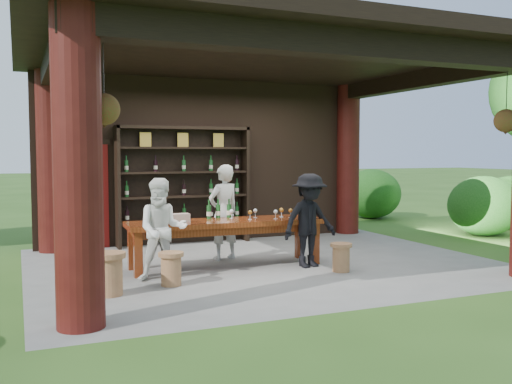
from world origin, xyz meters
name	(u,v)px	position (x,y,z in m)	size (l,w,h in m)	color
ground	(265,263)	(0.00, 0.00, 0.00)	(90.00, 90.00, 0.00)	#2D5119
pavilion	(255,134)	(-0.01, 0.43, 2.13)	(7.50, 6.00, 3.60)	slate
wine_shelf	(184,185)	(-0.69, 2.45, 1.17)	(2.65, 0.40, 2.33)	black
tasting_table	(226,227)	(-0.69, 0.00, 0.63)	(3.13, 0.91, 0.75)	#60240D
stool_near_left	(171,268)	(-1.82, -0.93, 0.24)	(0.35, 0.35, 0.46)	#915C3A
stool_near_right	(341,257)	(0.80, -1.04, 0.23)	(0.33, 0.33, 0.44)	#915C3A
stool_far_left	(109,273)	(-2.67, -1.15, 0.29)	(0.42, 0.42, 0.55)	#915C3A
host	(224,212)	(-0.51, 0.61, 0.81)	(0.59, 0.39, 1.61)	silver
guest_woman	(162,230)	(-1.85, -0.58, 0.73)	(0.71, 0.55, 1.46)	white
guest_man	(309,220)	(0.53, -0.52, 0.74)	(0.96, 0.55, 1.49)	black
table_bottles	(219,209)	(-0.71, 0.28, 0.90)	(0.43, 0.11, 0.31)	#194C1E
table_glasses	(253,214)	(-0.21, 0.01, 0.82)	(2.29, 0.41, 0.15)	silver
napkin_basket	(181,218)	(-1.45, -0.08, 0.82)	(0.26, 0.18, 0.14)	#BF6672
shrubs	(329,220)	(1.74, 0.93, 0.53)	(17.11, 9.05, 1.36)	#194C14
trees	(390,77)	(3.36, 1.31, 3.37)	(20.07, 8.54, 4.80)	#3F2819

